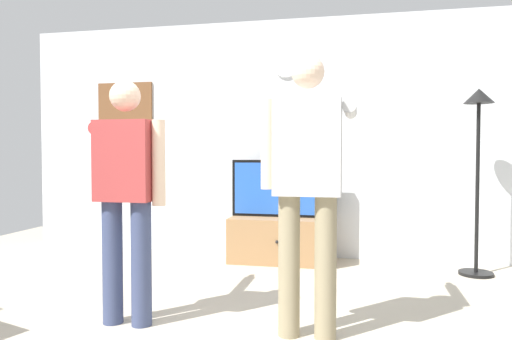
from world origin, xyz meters
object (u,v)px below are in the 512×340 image
floor_lamp (478,142)px  person_standing_nearer_couch (308,177)px  wall_clock (286,65)px  framed_picture (125,108)px  television (282,188)px  person_standing_nearer_lamp (127,188)px  tv_stand (281,239)px

floor_lamp → person_standing_nearer_couch: 2.39m
wall_clock → framed_picture: 2.04m
television → person_standing_nearer_lamp: person_standing_nearer_lamp is taller
floor_lamp → person_standing_nearer_couch: (-1.43, -1.90, -0.26)m
wall_clock → person_standing_nearer_lamp: 2.78m
television → wall_clock: wall_clock is taller
tv_stand → floor_lamp: 2.21m
television → tv_stand: bearing=-90.0°
person_standing_nearer_lamp → person_standing_nearer_couch: size_ratio=0.93×
person_standing_nearer_couch → person_standing_nearer_lamp: bearing=-178.6°
tv_stand → television: size_ratio=0.99×
framed_picture → person_standing_nearer_couch: framed_picture is taller
television → floor_lamp: size_ratio=0.62×
tv_stand → framed_picture: (-1.99, 0.30, 1.49)m
person_standing_nearer_couch → wall_clock: bearing=102.1°
wall_clock → tv_stand: bearing=-90.0°
television → person_standing_nearer_couch: person_standing_nearer_couch is taller
tv_stand → person_standing_nearer_lamp: 2.33m
tv_stand → framed_picture: framed_picture is taller
floor_lamp → person_standing_nearer_couch: bearing=-127.1°
wall_clock → television: bearing=-90.0°
person_standing_nearer_couch → tv_stand: bearing=103.8°
tv_stand → wall_clock: (0.00, 0.29, 1.94)m
framed_picture → floor_lamp: size_ratio=0.39×
television → framed_picture: 2.21m
floor_lamp → person_standing_nearer_lamp: size_ratio=1.07×
framed_picture → person_standing_nearer_lamp: 2.81m
tv_stand → person_standing_nearer_couch: (0.51, -2.06, 0.79)m
wall_clock → person_standing_nearer_couch: bearing=-77.9°
tv_stand → television: 0.56m
person_standing_nearer_lamp → person_standing_nearer_couch: 1.25m
television → wall_clock: 1.41m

